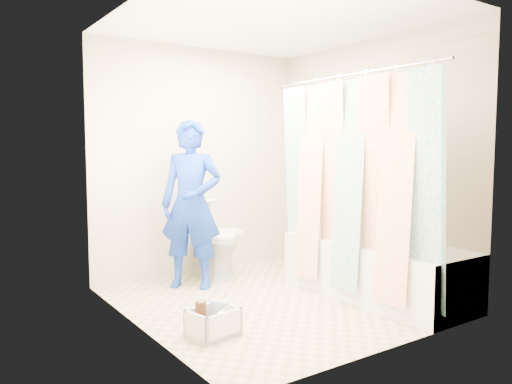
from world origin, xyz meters
TOP-DOWN VIEW (x-y plane):
  - floor at (0.00, 0.00)m, footprint 2.60×2.60m
  - ceiling at (0.00, 0.00)m, footprint 2.40×2.60m
  - wall_back at (0.00, 1.30)m, footprint 2.40×0.02m
  - wall_front at (0.00, -1.30)m, footprint 2.40×0.02m
  - wall_left at (-1.20, 0.00)m, footprint 0.02×2.60m
  - wall_right at (1.20, 0.00)m, footprint 0.02×2.60m
  - bathtub at (0.85, -0.43)m, footprint 0.70×1.75m
  - curtain_rod at (0.52, -0.43)m, footprint 0.02×1.90m
  - shower_curtain at (0.52, -0.43)m, footprint 0.06×1.75m
  - toilet at (0.00, 1.08)m, footprint 0.46×0.79m
  - tank_lid at (0.00, 0.95)m, footprint 0.50×0.22m
  - tank_internals at (-0.04, 1.29)m, footprint 0.20×0.06m
  - plumber at (-0.37, 0.80)m, footprint 0.69×0.68m
  - cleaning_caddy at (-0.82, -0.43)m, footprint 0.37×0.32m

SIDE VIEW (x-z plane):
  - floor at x=0.00m, z-range 0.00..0.00m
  - cleaning_caddy at x=-0.82m, z-range -0.03..0.22m
  - bathtub at x=0.85m, z-range 0.02..0.52m
  - toilet at x=0.00m, z-range 0.00..0.80m
  - tank_lid at x=0.00m, z-range 0.45..0.49m
  - tank_internals at x=-0.04m, z-range 0.66..0.92m
  - plumber at x=-0.37m, z-range 0.00..1.61m
  - shower_curtain at x=0.52m, z-range 0.12..1.92m
  - wall_back at x=0.00m, z-range 0.00..2.40m
  - wall_front at x=0.00m, z-range 0.00..2.40m
  - wall_left at x=-1.20m, z-range 0.00..2.40m
  - wall_right at x=1.20m, z-range 0.00..2.40m
  - curtain_rod at x=0.52m, z-range 1.94..1.96m
  - ceiling at x=0.00m, z-range 2.39..2.41m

